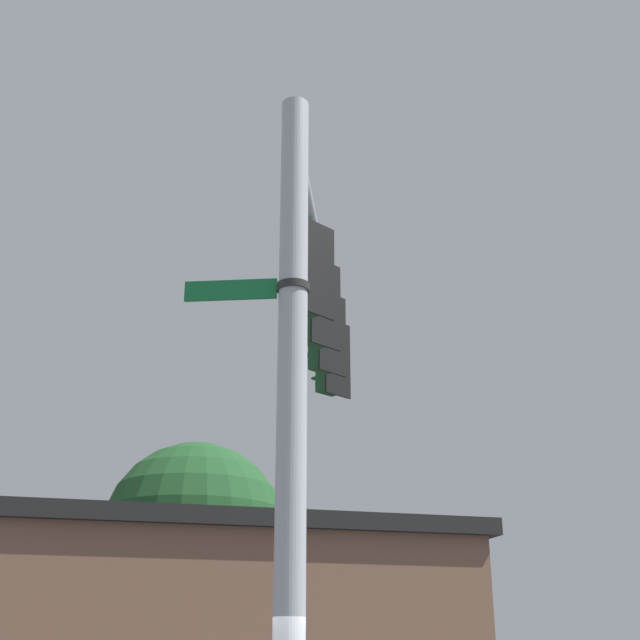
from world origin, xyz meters
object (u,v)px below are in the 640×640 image
Objects in this scene: traffic_light_nearest_pole at (307,272)px; street_name_sign at (267,289)px; traffic_light_mid_inner at (316,307)px; traffic_light_arm_end at (329,361)px; traffic_light_mid_outer at (323,336)px.

traffic_light_nearest_pole is 1.75m from street_name_sign.
traffic_light_nearest_pole and traffic_light_mid_inner have the same top height.
traffic_light_arm_end is 1.25× the size of street_name_sign.
street_name_sign is (-3.05, -2.24, -0.86)m from traffic_light_mid_outer.
traffic_light_mid_outer is 1.00× the size of traffic_light_arm_end.
traffic_light_mid_inner is 1.00× the size of traffic_light_arm_end.
traffic_light_mid_outer is 1.25× the size of street_name_sign.
traffic_light_nearest_pole is 2.26m from traffic_light_mid_outer.
traffic_light_mid_outer is at bearing 40.21° from traffic_light_mid_inner.
traffic_light_mid_inner is at bearing -139.79° from traffic_light_arm_end.
traffic_light_mid_inner reaches higher than street_name_sign.
traffic_light_nearest_pole and traffic_light_mid_outer have the same top height.
traffic_light_mid_inner and traffic_light_arm_end have the same top height.
traffic_light_nearest_pole is 1.25× the size of street_name_sign.
traffic_light_mid_outer is (0.86, 0.73, 0.00)m from traffic_light_mid_inner.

